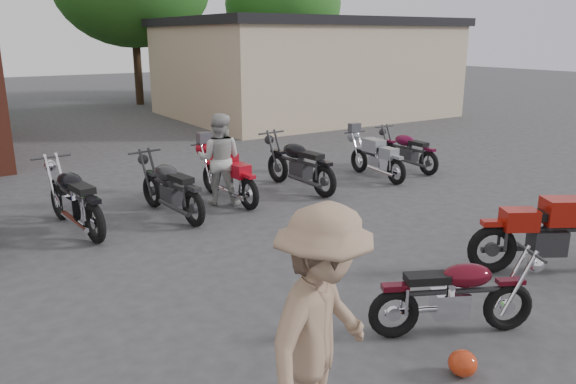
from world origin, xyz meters
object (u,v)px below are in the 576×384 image
sportbike (554,228)px  row_bike_6 (376,155)px  helmet (463,363)px  person_light (220,159)px  row_bike_3 (170,184)px  vintage_motorcycle (456,290)px  person_tan (322,334)px  row_bike_2 (74,195)px  row_bike_7 (407,148)px  row_bike_4 (228,173)px  row_bike_5 (299,161)px

sportbike → row_bike_6: sportbike is taller
sportbike → helmet: (-2.94, -1.00, -0.50)m
sportbike → helmet: bearing=-131.0°
person_light → row_bike_3: person_light is taller
vintage_motorcycle → person_light: 5.81m
person_tan → row_bike_6: 8.87m
person_tan → row_bike_6: person_tan is taller
row_bike_2 → helmet: bearing=-169.0°
row_bike_7 → row_bike_4: bearing=90.5°
row_bike_2 → row_bike_6: row_bike_2 is taller
sportbike → person_light: size_ratio=1.24×
row_bike_7 → row_bike_6: bearing=100.4°
person_light → row_bike_3: bearing=47.8°
vintage_motorcycle → sportbike: 2.44m
sportbike → person_tan: person_tan is taller
row_bike_2 → row_bike_6: bearing=-97.4°
row_bike_7 → sportbike: bearing=153.9°
row_bike_4 → row_bike_7: 4.83m
person_light → person_tan: 6.84m
vintage_motorcycle → row_bike_6: bearing=81.2°
row_bike_5 → row_bike_6: bearing=-99.2°
row_bike_4 → helmet: bearing=169.6°
row_bike_2 → row_bike_6: 6.56m
row_bike_6 → sportbike: bearing=166.4°
row_bike_2 → person_tan: bearing=176.0°
vintage_motorcycle → row_bike_7: row_bike_7 is taller
person_light → row_bike_3: 1.14m
row_bike_6 → row_bike_7: row_bike_7 is taller
vintage_motorcycle → person_tan: size_ratio=0.88×
person_light → person_tan: person_tan is taller
sportbike → row_bike_4: bearing=141.5°
row_bike_3 → row_bike_7: (6.13, 0.34, -0.05)m
row_bike_5 → row_bike_6: row_bike_5 is taller
vintage_motorcycle → row_bike_2: 6.29m
vintage_motorcycle → person_light: (0.07, 5.80, 0.36)m
sportbike → row_bike_3: 6.19m
row_bike_5 → row_bike_3: bearing=89.8°
helmet → person_tan: 1.92m
helmet → row_bike_6: 7.73m
row_bike_3 → row_bike_4: size_ratio=1.03×
sportbike → row_bike_5: sportbike is taller
sportbike → person_light: (-2.33, 5.38, 0.25)m
row_bike_4 → row_bike_5: row_bike_5 is taller
row_bike_3 → row_bike_4: 1.33m
row_bike_5 → row_bike_4: bearing=83.4°
vintage_motorcycle → person_light: bearing=115.1°
row_bike_4 → row_bike_6: bearing=-95.9°
person_tan → helmet: bearing=-25.5°
row_bike_6 → row_bike_7: bearing=-77.2°
helmet → row_bike_7: (5.65, 6.50, 0.40)m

